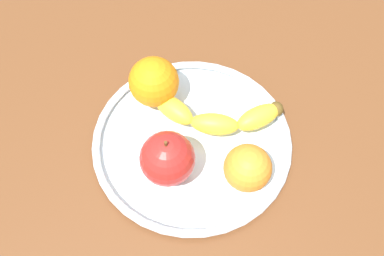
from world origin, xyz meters
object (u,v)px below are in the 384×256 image
object	(u,v)px
orange_back_left	(154,82)
apple	(167,159)
fruit_bowl	(192,141)
orange_center	(248,168)
banana	(218,116)

from	to	relation	value
orange_back_left	apple	bearing A→B (deg)	-52.06
fruit_bowl	apple	bearing A→B (deg)	-94.39
fruit_bowl	orange_back_left	world-z (taller)	orange_back_left
orange_center	apple	bearing A→B (deg)	-158.73
fruit_bowl	orange_center	xyz separation A→B (cm)	(10.05, -2.45, 4.33)
fruit_bowl	banana	xyz separation A→B (cm)	(2.26, 4.41, 2.58)
fruit_bowl	orange_back_left	distance (cm)	11.00
banana	orange_back_left	bearing A→B (deg)	160.05
fruit_bowl	banana	distance (cm)	5.59
banana	fruit_bowl	bearing A→B (deg)	-138.06
fruit_bowl	orange_center	bearing A→B (deg)	-13.70
banana	orange_center	world-z (taller)	orange_center
banana	apple	size ratio (longest dim) A/B	2.28
fruit_bowl	orange_center	world-z (taller)	orange_center
apple	orange_back_left	xyz separation A→B (cm)	(-8.41, 10.78, 0.01)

